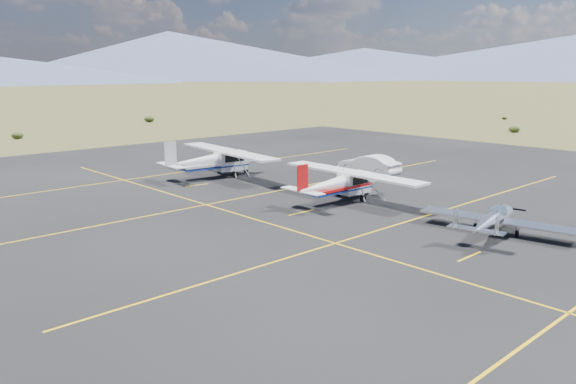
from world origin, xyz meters
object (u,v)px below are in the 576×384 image
aircraft_plain (215,160)px  aircraft_low_wing (494,219)px  sedan (369,165)px  aircraft_cessna (341,183)px

aircraft_plain → aircraft_low_wing: bearing=-81.4°
aircraft_low_wing → sedan: size_ratio=1.60×
aircraft_low_wing → aircraft_cessna: 10.41m
aircraft_low_wing → aircraft_cessna: (-0.11, 10.40, 0.40)m
aircraft_plain → sedan: 12.31m
aircraft_cessna → sedan: (8.52, 4.58, -0.39)m
aircraft_cessna → aircraft_plain: 12.46m
aircraft_low_wing → aircraft_plain: (-1.06, 22.83, 0.53)m
aircraft_low_wing → sedan: aircraft_low_wing is taller
aircraft_cessna → aircraft_plain: (-0.95, 12.43, 0.14)m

